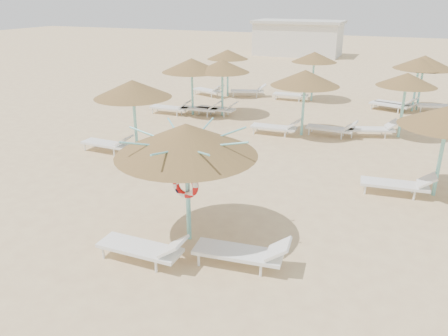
% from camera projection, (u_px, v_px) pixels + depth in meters
% --- Properties ---
extents(ground, '(120.00, 120.00, 0.00)m').
position_uv_depth(ground, '(190.00, 239.00, 10.52)').
color(ground, '#DABD85').
rests_on(ground, ground).
extents(main_palapa, '(3.21, 3.21, 2.88)m').
position_uv_depth(main_palapa, '(186.00, 140.00, 9.63)').
color(main_palapa, '#7CD8D5').
rests_on(main_palapa, ground).
extents(lounger_main_a, '(2.05, 0.63, 0.74)m').
position_uv_depth(lounger_main_a, '(145.00, 248.00, 9.50)').
color(lounger_main_a, white).
rests_on(lounger_main_a, ground).
extents(lounger_main_b, '(2.13, 0.84, 0.75)m').
position_uv_depth(lounger_main_b, '(244.00, 252.00, 9.33)').
color(lounger_main_b, white).
rests_on(lounger_main_b, ground).
extents(palapa_field, '(19.47, 13.94, 2.73)m').
position_uv_depth(palapa_field, '(339.00, 78.00, 18.05)').
color(palapa_field, '#7CD8D5').
rests_on(palapa_field, ground).
extents(service_hut, '(8.40, 4.40, 3.25)m').
position_uv_depth(service_hut, '(298.00, 38.00, 42.08)').
color(service_hut, silver).
rests_on(service_hut, ground).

